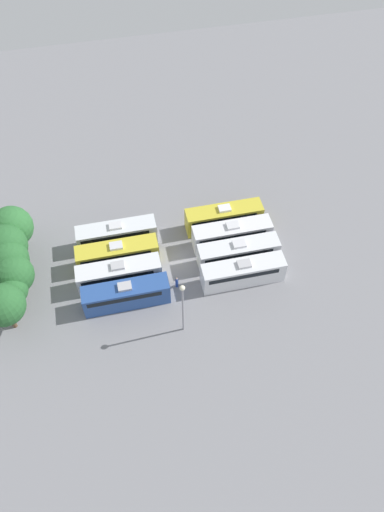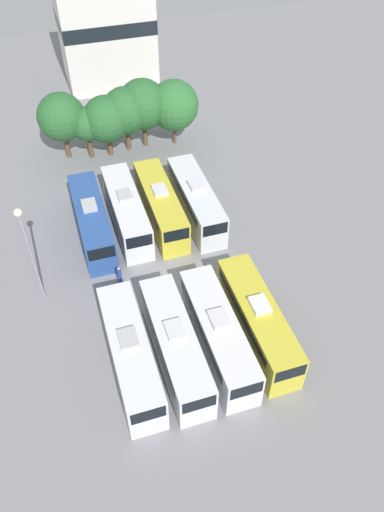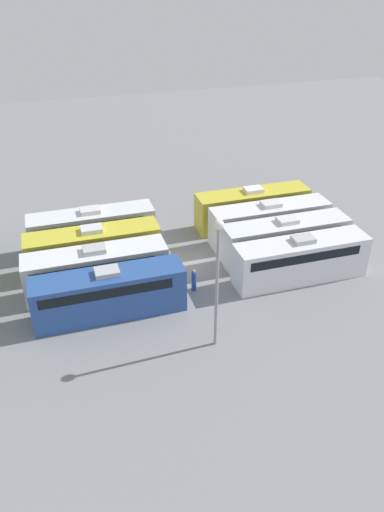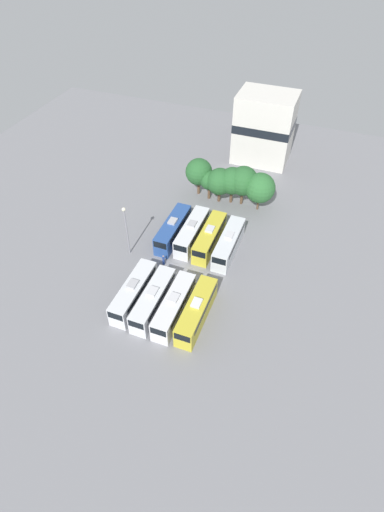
{
  "view_description": "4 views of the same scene",
  "coord_description": "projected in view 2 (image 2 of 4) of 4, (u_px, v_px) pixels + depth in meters",
  "views": [
    {
      "loc": [
        -37.88,
        6.45,
        51.4
      ],
      "look_at": [
        -0.97,
        -1.66,
        2.03
      ],
      "focal_mm": 35.0,
      "sensor_mm": 36.0,
      "label": 1
    },
    {
      "loc": [
        -6.44,
        -26.79,
        30.09
      ],
      "look_at": [
        1.82,
        -1.01,
        3.16
      ],
      "focal_mm": 35.0,
      "sensor_mm": 36.0,
      "label": 2
    },
    {
      "loc": [
        -32.54,
        9.8,
        21.43
      ],
      "look_at": [
        -1.73,
        0.39,
        1.72
      ],
      "focal_mm": 35.0,
      "sensor_mm": 36.0,
      "label": 3
    },
    {
      "loc": [
        15.88,
        -38.32,
        43.69
      ],
      "look_at": [
        0.65,
        1.77,
        2.35
      ],
      "focal_mm": 28.0,
      "sensor_mm": 36.0,
      "label": 4
    }
  ],
  "objects": [
    {
      "name": "worker_person",
      "position": [
        120.0,
        276.0,
        39.9
      ],
      "size": [
        0.36,
        0.36,
        1.78
      ],
      "color": "navy",
      "rests_on": "ground_plane"
    },
    {
      "name": "ground_plane",
      "position": [
        167.0,
        280.0,
        40.7
      ],
      "size": [
        112.24,
        112.24,
        0.0
      ],
      "primitive_type": "plane",
      "color": "gray"
    },
    {
      "name": "tree_5",
      "position": [
        174.0,
        105.0,
        52.16
      ],
      "size": [
        5.26,
        5.26,
        7.14
      ],
      "color": "brown",
      "rests_on": "ground_plane"
    },
    {
      "name": "tree_3",
      "position": [
        125.0,
        111.0,
        51.34
      ],
      "size": [
        4.84,
        4.84,
        6.94
      ],
      "color": "brown",
      "rests_on": "ground_plane"
    },
    {
      "name": "bus_7",
      "position": [
        196.0,
        200.0,
        45.27
      ],
      "size": [
        2.51,
        10.29,
        3.62
      ],
      "color": "silver",
      "rests_on": "ground_plane"
    },
    {
      "name": "bus_5",
      "position": [
        126.0,
        210.0,
        44.24
      ],
      "size": [
        2.51,
        10.29,
        3.62
      ],
      "color": "silver",
      "rests_on": "ground_plane"
    },
    {
      "name": "bus_6",
      "position": [
        160.0,
        205.0,
        44.77
      ],
      "size": [
        2.51,
        10.29,
        3.62
      ],
      "color": "gold",
      "rests_on": "ground_plane"
    },
    {
      "name": "bus_3",
      "position": [
        257.0,
        319.0,
        35.58
      ],
      "size": [
        2.51,
        10.29,
        3.62
      ],
      "color": "gold",
      "rests_on": "ground_plane"
    },
    {
      "name": "bus_4",
      "position": [
        92.0,
        220.0,
        43.27
      ],
      "size": [
        2.51,
        10.29,
        3.62
      ],
      "color": "#284C93",
      "rests_on": "ground_plane"
    },
    {
      "name": "bus_1",
      "position": [
        175.0,
        344.0,
        34.07
      ],
      "size": [
        2.51,
        10.29,
        3.62
      ],
      "color": "silver",
      "rests_on": "ground_plane"
    },
    {
      "name": "tree_1",
      "position": [
        87.0,
        124.0,
        50.66
      ],
      "size": [
        3.45,
        3.45,
        5.63
      ],
      "color": "brown",
      "rests_on": "ground_plane"
    },
    {
      "name": "tree_2",
      "position": [
        106.0,
        119.0,
        50.78
      ],
      "size": [
        4.79,
        4.79,
        6.58
      ],
      "color": "brown",
      "rests_on": "ground_plane"
    },
    {
      "name": "tree_0",
      "position": [
        61.0,
        117.0,
        50.15
      ],
      "size": [
        4.88,
        4.88,
        7.1
      ],
      "color": "brown",
      "rests_on": "ground_plane"
    },
    {
      "name": "depot_building",
      "position": [
        105.0,
        26.0,
        61.31
      ],
      "size": [
        11.18,
        8.46,
        13.77
      ],
      "color": "silver",
      "rests_on": "ground_plane"
    },
    {
      "name": "bus_2",
      "position": [
        218.0,
        333.0,
        34.72
      ],
      "size": [
        2.51,
        10.29,
        3.62
      ],
      "color": "silver",
      "rests_on": "ground_plane"
    },
    {
      "name": "bus_0",
      "position": [
        130.0,
        353.0,
        33.57
      ],
      "size": [
        2.51,
        10.29,
        3.62
      ],
      "color": "silver",
      "rests_on": "ground_plane"
    },
    {
      "name": "tree_4",
      "position": [
        143.0,
        104.0,
        51.69
      ],
      "size": [
        5.2,
        5.2,
        7.42
      ],
      "color": "brown",
      "rests_on": "ground_plane"
    },
    {
      "name": "light_pole",
      "position": [
        27.0,
        242.0,
        35.3
      ],
      "size": [
        0.6,
        0.6,
        8.89
      ],
      "color": "gray",
      "rests_on": "ground_plane"
    }
  ]
}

